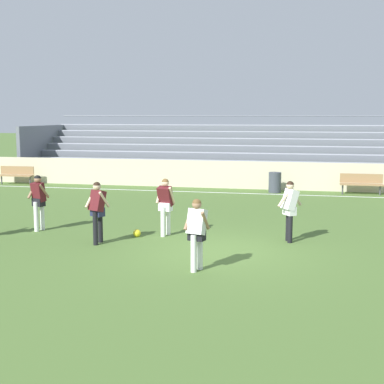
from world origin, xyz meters
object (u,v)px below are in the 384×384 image
at_px(bench_near_bin, 16,174).
at_px(soccer_ball, 137,233).
at_px(bleacher_stand, 219,151).
at_px(player_white_challenging, 197,229).
at_px(player_dark_on_ball, 97,207).
at_px(trash_bin, 275,182).
at_px(player_dark_trailing_run, 165,202).
at_px(player_white_wide_left, 290,206).
at_px(player_dark_wide_right, 38,198).
at_px(bench_centre_sideline, 361,182).

height_order(bench_near_bin, soccer_ball, bench_near_bin).
distance_m(bleacher_stand, player_white_challenging, 17.35).
bearing_deg(player_dark_on_ball, trash_bin, 68.87).
height_order(bench_near_bin, player_white_challenging, player_white_challenging).
distance_m(player_dark_trailing_run, player_white_wide_left, 3.49).
bearing_deg(bench_near_bin, player_dark_wide_right, -56.58).
bearing_deg(player_dark_on_ball, bleacher_stand, 86.88).
bearing_deg(player_dark_wide_right, bleacher_stand, 77.35).
bearing_deg(player_dark_trailing_run, soccer_ball, -155.97).
bearing_deg(player_dark_wide_right, bench_near_bin, 123.42).
relative_size(bleacher_stand, bench_near_bin, 11.57).
bearing_deg(player_white_challenging, bench_near_bin, 132.88).
xyz_separation_m(bench_centre_sideline, bench_near_bin, (-16.49, 0.00, 0.00)).
height_order(bench_near_bin, player_dark_wide_right, player_dark_wide_right).
bearing_deg(player_white_challenging, player_dark_trailing_run, 115.96).
xyz_separation_m(player_dark_on_ball, player_white_challenging, (3.10, -1.90, -0.04)).
bearing_deg(bench_centre_sideline, player_dark_wide_right, -136.61).
height_order(bleacher_stand, player_dark_on_ball, bleacher_stand).
height_order(trash_bin, player_dark_trailing_run, player_dark_trailing_run).
bearing_deg(soccer_ball, trash_bin, 70.95).
relative_size(bleacher_stand, trash_bin, 22.94).
height_order(bleacher_stand, player_dark_trailing_run, bleacher_stand).
height_order(bleacher_stand, player_white_wide_left, bleacher_stand).
xyz_separation_m(bench_near_bin, player_dark_trailing_run, (10.20, -9.45, 0.43)).
bearing_deg(player_white_wide_left, player_dark_on_ball, -165.56).
bearing_deg(player_white_challenging, bleacher_stand, 97.49).
xyz_separation_m(trash_bin, player_dark_wide_right, (-6.44, -9.46, 0.54)).
height_order(bleacher_stand, soccer_ball, bleacher_stand).
xyz_separation_m(player_dark_trailing_run, player_white_wide_left, (3.49, -0.02, 0.02)).
bearing_deg(trash_bin, player_dark_on_ball, -111.13).
height_order(bench_centre_sideline, soccer_ball, bench_centre_sideline).
bearing_deg(player_dark_wide_right, player_dark_trailing_run, 2.13).
xyz_separation_m(bench_near_bin, player_dark_wide_right, (6.33, -9.60, 0.45)).
relative_size(bench_centre_sideline, player_dark_on_ball, 1.07).
relative_size(bench_centre_sideline, player_white_wide_left, 1.08).
bearing_deg(player_dark_on_ball, bench_centre_sideline, 54.02).
xyz_separation_m(bench_centre_sideline, player_white_challenging, (-4.72, -12.67, 0.41)).
relative_size(bleacher_stand, player_dark_wide_right, 12.45).
bearing_deg(bench_centre_sideline, player_white_wide_left, -106.47).
height_order(player_dark_trailing_run, player_dark_wide_right, player_dark_wide_right).
bearing_deg(bench_centre_sideline, player_dark_on_ball, -125.98).
bearing_deg(player_dark_trailing_run, trash_bin, 74.53).
xyz_separation_m(bench_near_bin, player_white_challenging, (11.77, -12.67, 0.41)).
distance_m(bleacher_stand, soccer_ball, 14.38).
height_order(trash_bin, soccer_ball, trash_bin).
distance_m(trash_bin, player_dark_wide_right, 11.46).
bearing_deg(trash_bin, soccer_ball, -109.05).
height_order(bench_centre_sideline, player_dark_trailing_run, player_dark_trailing_run).
bearing_deg(player_dark_on_ball, player_white_challenging, -31.59).
relative_size(player_dark_trailing_run, soccer_ball, 7.50).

